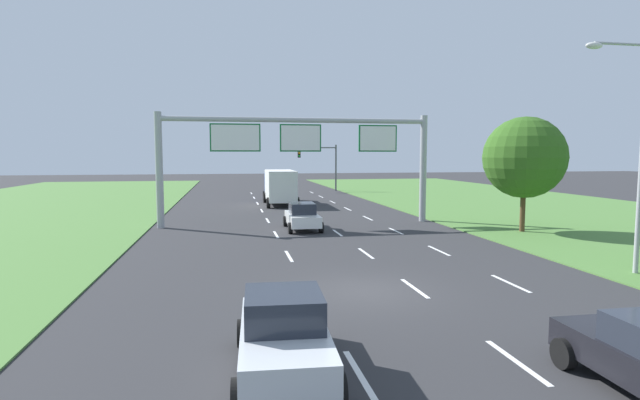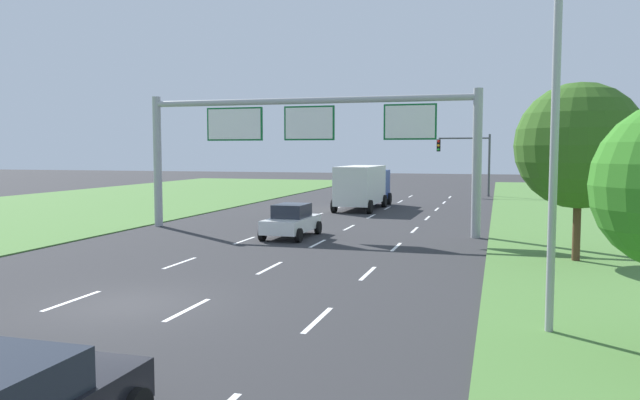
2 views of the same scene
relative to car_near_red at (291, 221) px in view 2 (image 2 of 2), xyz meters
name	(u,v)px [view 2 (image 2 of 2)]	position (x,y,z in m)	size (l,w,h in m)	color
ground_plane	(128,305)	(0.03, -13.64, -0.78)	(200.00, 200.00, 0.00)	#2D2D30
lane_dashes_inner_left	(244,240)	(-1.72, -1.64, -0.78)	(0.14, 62.40, 0.01)	white
lane_dashes_inner_right	(318,244)	(1.78, -1.64, -0.78)	(0.14, 62.40, 0.01)	white
lane_dashes_slip	(396,247)	(5.28, -1.64, -0.78)	(0.14, 62.40, 0.01)	white
car_near_red	(291,221)	(0.00, 0.00, 0.00)	(2.02, 4.09, 1.58)	white
box_truck	(363,185)	(0.20, 15.40, 0.89)	(2.79, 8.43, 3.05)	navy
sign_gantry	(307,134)	(0.10, 2.17, 4.15)	(17.24, 0.44, 7.00)	#9EA0A5
traffic_light_mast	(467,154)	(6.63, 30.08, 3.08)	(4.76, 0.49, 5.60)	#47494F
street_lamp	(537,106)	(10.19, -13.30, 4.29)	(2.61, 0.32, 8.50)	#9EA0A5
roadside_tree_mid	(579,146)	(12.22, -3.40, 3.49)	(4.60, 4.60, 6.58)	#513823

